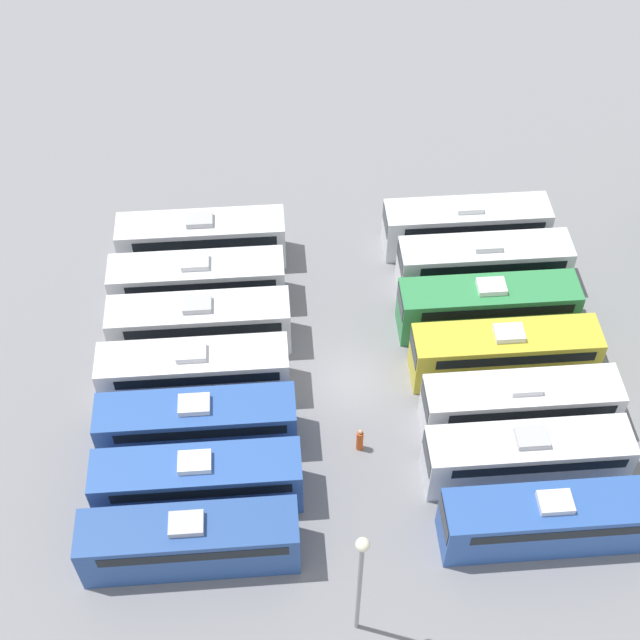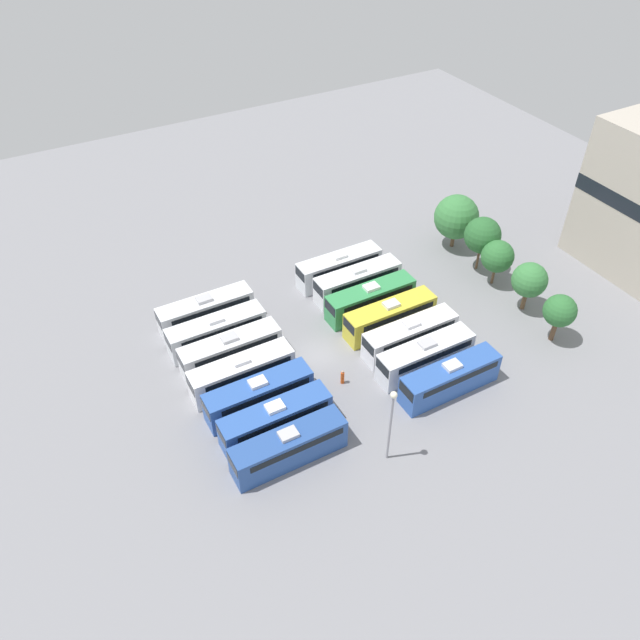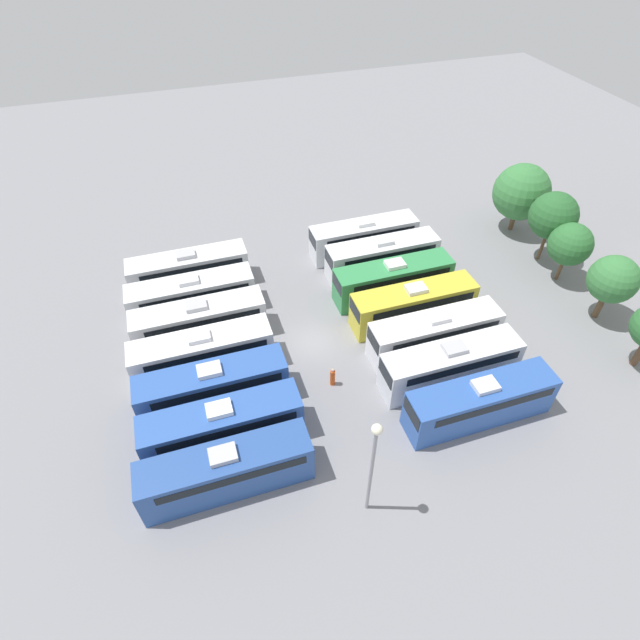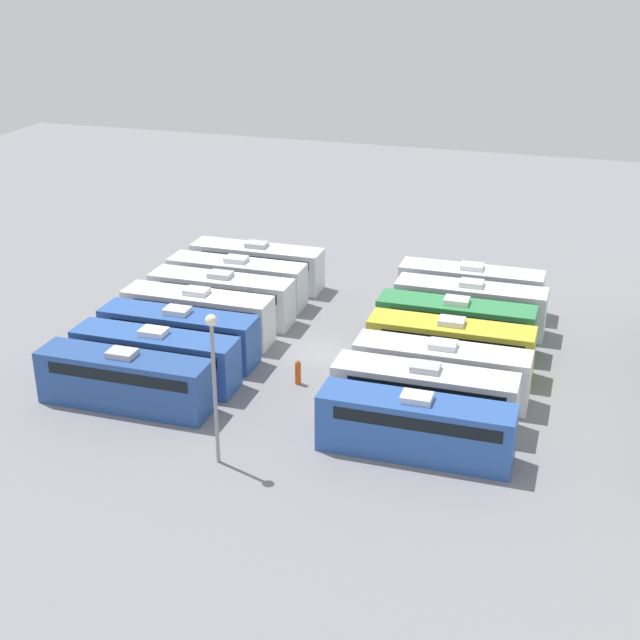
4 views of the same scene
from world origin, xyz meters
TOP-DOWN VIEW (x-y plane):
  - ground_plane at (0.00, 0.00)m, footprint 125.15×125.15m
  - bus_0 at (-10.29, -8.29)m, footprint 2.53×10.30m
  - bus_1 at (-6.68, -8.50)m, footprint 2.53×10.30m
  - bus_2 at (-3.35, -8.33)m, footprint 2.53×10.30m
  - bus_3 at (0.08, -8.59)m, footprint 2.53×10.30m
  - bus_4 at (3.48, -8.37)m, footprint 2.53×10.30m
  - bus_5 at (6.89, -8.28)m, footprint 2.53×10.30m
  - bus_6 at (10.14, -8.61)m, footprint 2.53×10.30m
  - bus_7 at (-10.30, 8.27)m, footprint 2.53×10.30m
  - bus_8 at (-6.91, 8.73)m, footprint 2.53×10.30m
  - bus_9 at (-3.48, 8.28)m, footprint 2.53×10.30m
  - bus_10 at (-0.00, 8.54)m, footprint 2.53×10.30m
  - bus_11 at (3.54, 8.62)m, footprint 2.53×10.30m
  - bus_12 at (6.74, 8.23)m, footprint 2.53×10.30m
  - bus_13 at (10.32, 8.48)m, footprint 2.53×10.30m
  - worker_person at (4.52, 0.01)m, footprint 0.36×0.36m
  - light_pole at (14.11, -1.13)m, footprint 0.60×0.60m
  - tree_0 at (-9.37, 24.35)m, footprint 5.49×5.49m
  - tree_1 at (-4.04, 23.88)m, footprint 4.30×4.30m
  - tree_2 at (-0.89, 23.61)m, footprint 3.77×3.77m
  - tree_3 at (4.37, 23.49)m, footprint 3.88×3.88m
  - tree_4 at (9.74, 22.58)m, footprint 3.42×3.42m

SIDE VIEW (x-z plane):
  - ground_plane at x=0.00m, z-range 0.00..0.00m
  - worker_person at x=4.52m, z-range -0.06..1.58m
  - bus_0 at x=-10.29m, z-range -0.02..3.54m
  - bus_1 at x=-6.68m, z-range -0.02..3.54m
  - bus_2 at x=-3.35m, z-range -0.02..3.54m
  - bus_3 at x=0.08m, z-range -0.02..3.54m
  - bus_4 at x=3.48m, z-range -0.02..3.54m
  - bus_5 at x=6.89m, z-range -0.02..3.54m
  - bus_6 at x=10.14m, z-range -0.02..3.54m
  - bus_7 at x=-10.30m, z-range -0.02..3.54m
  - bus_8 at x=-6.91m, z-range -0.02..3.54m
  - bus_9 at x=-3.48m, z-range -0.02..3.54m
  - bus_10 at x=0.00m, z-range -0.02..3.54m
  - bus_11 at x=3.54m, z-range -0.02..3.54m
  - bus_12 at x=6.74m, z-range -0.02..3.54m
  - bus_13 at x=10.32m, z-range -0.02..3.54m
  - tree_2 at x=-0.89m, z-range 0.95..6.63m
  - tree_4 at x=9.74m, z-range 1.06..6.69m
  - tree_3 at x=4.37m, z-range 0.98..6.88m
  - tree_0 at x=-9.37m, z-range 0.74..7.73m
  - tree_1 at x=-4.04m, z-range 1.30..8.21m
  - light_pole at x=14.11m, z-range 1.43..9.79m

